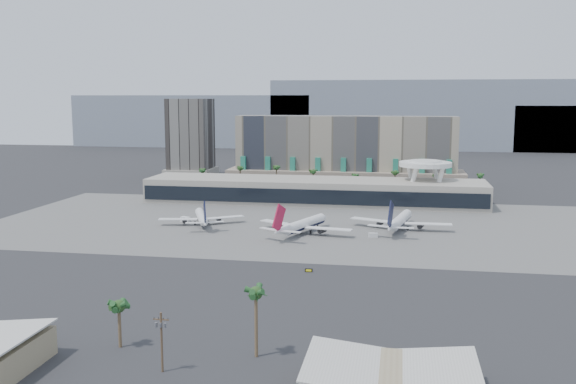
% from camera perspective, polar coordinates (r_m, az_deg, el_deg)
% --- Properties ---
extents(ground, '(900.00, 900.00, 0.00)m').
position_cam_1_polar(ground, '(219.32, -1.54, -5.57)').
color(ground, '#232326').
rests_on(ground, ground).
extents(apron_pad, '(260.00, 130.00, 0.06)m').
position_cam_1_polar(apron_pad, '(272.13, 0.78, -2.80)').
color(apron_pad, '#5B5B59').
rests_on(apron_pad, ground).
extents(mountain_ridge, '(680.00, 60.00, 70.00)m').
position_cam_1_polar(mountain_ridge, '(679.03, 8.79, 6.38)').
color(mountain_ridge, gray).
rests_on(mountain_ridge, ground).
extents(hotel, '(140.00, 30.00, 42.00)m').
position_cam_1_polar(hotel, '(385.99, 5.10, 3.01)').
color(hotel, tan).
rests_on(hotel, ground).
extents(office_tower, '(30.00, 30.00, 52.00)m').
position_cam_1_polar(office_tower, '(432.11, -8.64, 4.34)').
color(office_tower, black).
rests_on(office_tower, ground).
extents(terminal, '(170.00, 32.50, 14.50)m').
position_cam_1_polar(terminal, '(324.52, 2.33, 0.18)').
color(terminal, '#B3AC9E').
rests_on(terminal, ground).
extents(saucer_structure, '(26.00, 26.00, 21.89)m').
position_cam_1_polar(saucer_structure, '(326.55, 12.11, 2.16)').
color(saucer_structure, white).
rests_on(saucer_structure, ground).
extents(palm_row, '(157.80, 2.80, 13.10)m').
position_cam_1_polar(palm_row, '(357.81, 4.20, 1.58)').
color(palm_row, brown).
rests_on(palm_row, ground).
extents(hangar_right, '(30.55, 20.60, 6.89)m').
position_cam_1_polar(hangar_right, '(119.49, 9.11, -16.47)').
color(hangar_right, '#9A8866').
rests_on(hangar_right, ground).
extents(utility_pole, '(3.20, 0.85, 12.00)m').
position_cam_1_polar(utility_pole, '(129.37, -11.19, -12.52)').
color(utility_pole, '#4C3826').
rests_on(utility_pole, ground).
extents(airliner_left, '(34.06, 35.13, 12.82)m').
position_cam_1_polar(airliner_left, '(270.95, -7.67, -2.24)').
color(airliner_left, white).
rests_on(airliner_left, ground).
extents(airliner_centre, '(38.78, 40.03, 14.50)m').
position_cam_1_polar(airliner_centre, '(251.13, 1.30, -2.91)').
color(airliner_centre, white).
rests_on(airliner_centre, ground).
extents(airliner_right, '(40.83, 42.41, 14.77)m').
position_cam_1_polar(airliner_right, '(262.31, 9.89, -2.53)').
color(airliner_right, white).
rests_on(airliner_right, ground).
extents(service_vehicle_a, '(4.65, 3.41, 2.05)m').
position_cam_1_polar(service_vehicle_a, '(279.39, -9.10, -2.40)').
color(service_vehicle_a, white).
rests_on(service_vehicle_a, ground).
extents(service_vehicle_b, '(3.75, 2.59, 1.77)m').
position_cam_1_polar(service_vehicle_b, '(247.18, 7.58, -3.82)').
color(service_vehicle_b, silver).
rests_on(service_vehicle_b, ground).
extents(taxiway_sign, '(2.36, 0.54, 1.07)m').
position_cam_1_polar(taxiway_sign, '(197.79, 1.85, -6.97)').
color(taxiway_sign, black).
rests_on(taxiway_sign, ground).
extents(near_palm_a, '(6.00, 6.00, 10.48)m').
position_cam_1_polar(near_palm_a, '(143.18, -14.79, -10.33)').
color(near_palm_a, brown).
rests_on(near_palm_a, ground).
extents(near_palm_b, '(6.00, 6.00, 14.99)m').
position_cam_1_polar(near_palm_b, '(132.55, -2.87, -9.58)').
color(near_palm_b, brown).
rests_on(near_palm_b, ground).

